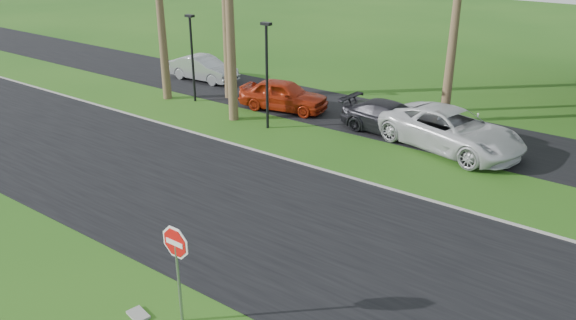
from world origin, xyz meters
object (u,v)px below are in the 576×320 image
at_px(car_dark, 392,119).
at_px(car_minivan, 451,130).
at_px(car_red, 284,95).
at_px(car_silver, 204,69).
at_px(stop_sign_near, 177,255).

height_order(car_dark, car_minivan, car_minivan).
distance_m(car_dark, car_minivan, 2.74).
bearing_deg(car_red, car_silver, 65.06).
height_order(stop_sign_near, car_dark, stop_sign_near).
height_order(car_silver, car_red, car_red).
relative_size(stop_sign_near, car_silver, 0.62).
bearing_deg(car_dark, car_minivan, -91.04).
distance_m(stop_sign_near, car_red, 15.88).
xyz_separation_m(stop_sign_near, car_minivan, (1.00, 13.81, -0.95)).
relative_size(car_red, car_dark, 0.94).
bearing_deg(car_dark, stop_sign_near, -168.88).
height_order(car_silver, car_minivan, car_minivan).
bearing_deg(car_minivan, car_silver, 97.15).
bearing_deg(car_silver, stop_sign_near, -139.58).
bearing_deg(car_dark, car_silver, 86.90).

